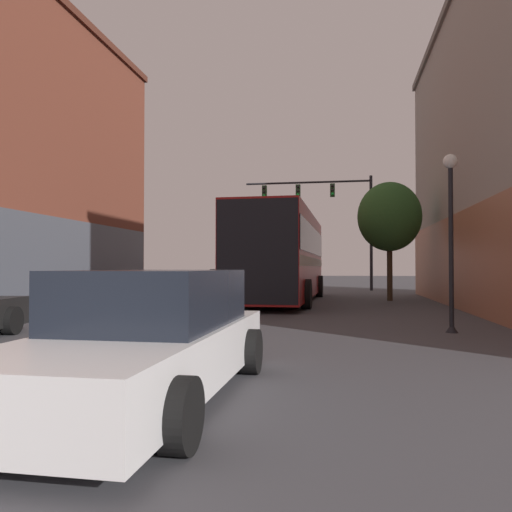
{
  "coord_description": "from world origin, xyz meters",
  "views": [
    {
      "loc": [
        3.69,
        -1.07,
        1.4
      ],
      "look_at": [
        0.58,
        16.78,
        1.8
      ],
      "focal_mm": 35.0,
      "sensor_mm": 36.0,
      "label": 1
    }
  ],
  "objects": [
    {
      "name": "parked_car_left_far",
      "position": [
        -4.0,
        31.48,
        0.6
      ],
      "size": [
        2.1,
        4.05,
        1.26
      ],
      "rotation": [
        0.0,
        0.0,
        1.53
      ],
      "color": "red",
      "rests_on": "ground_plane"
    },
    {
      "name": "hatchback_foreground",
      "position": [
        1.64,
        4.05,
        0.64
      ],
      "size": [
        1.94,
        4.62,
        1.36
      ],
      "rotation": [
        0.0,
        0.0,
        1.57
      ],
      "color": "silver",
      "rests_on": "ground_plane"
    },
    {
      "name": "lane_center_line",
      "position": [
        0.0,
        16.68,
        0.0
      ],
      "size": [
        0.14,
        45.37,
        0.01
      ],
      "color": "silver",
      "rests_on": "ground_plane"
    },
    {
      "name": "street_tree_near",
      "position": [
        5.61,
        20.3,
        3.49
      ],
      "size": [
        2.63,
        2.36,
        4.95
      ],
      "color": "#3D2D1E",
      "rests_on": "ground_plane"
    },
    {
      "name": "street_lamp",
      "position": [
        5.98,
        10.14,
        2.2
      ],
      "size": [
        0.31,
        0.31,
        3.83
      ],
      "color": "black",
      "rests_on": "ground_plane"
    },
    {
      "name": "bus",
      "position": [
        1.26,
        19.02,
        1.96
      ],
      "size": [
        3.0,
        11.22,
        3.5
      ],
      "rotation": [
        0.0,
        0.0,
        1.56
      ],
      "color": "maroon",
      "rests_on": "ground_plane"
    },
    {
      "name": "parked_car_left_near",
      "position": [
        -4.22,
        20.91,
        0.6
      ],
      "size": [
        2.35,
        4.35,
        1.25
      ],
      "rotation": [
        0.0,
        0.0,
        1.64
      ],
      "color": "silver",
      "rests_on": "ground_plane"
    },
    {
      "name": "traffic_signal_gantry",
      "position": [
        2.9,
        29.35,
        5.09
      ],
      "size": [
        7.68,
        0.36,
        6.87
      ],
      "color": "black",
      "rests_on": "ground_plane"
    }
  ]
}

